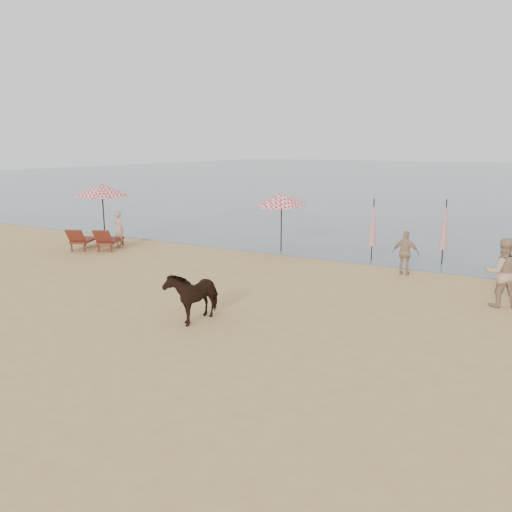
{
  "coord_description": "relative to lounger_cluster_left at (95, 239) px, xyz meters",
  "views": [
    {
      "loc": [
        6.99,
        -7.8,
        4.3
      ],
      "look_at": [
        0.0,
        5.0,
        1.1
      ],
      "focal_mm": 35.0,
      "sensor_mm": 36.0,
      "label": 1
    }
  ],
  "objects": [
    {
      "name": "umbrella_closed_right",
      "position": [
        13.37,
        4.2,
        1.04
      ],
      "size": [
        0.3,
        0.3,
        2.44
      ],
      "rotation": [
        0.0,
        0.0,
        0.04
      ],
      "color": "black",
      "rests_on": "ground"
    },
    {
      "name": "sea",
      "position": [
        8.97,
        72.83,
        -0.46
      ],
      "size": [
        160.0,
        140.0,
        0.06
      ],
      "primitive_type": "cube",
      "color": "#51606B",
      "rests_on": "ground"
    },
    {
      "name": "lounger_cluster_left",
      "position": [
        0.0,
        0.0,
        0.0
      ],
      "size": [
        2.39,
        2.35,
        0.66
      ],
      "rotation": [
        0.0,
        0.0,
        0.4
      ],
      "color": "maroon",
      "rests_on": "ground"
    },
    {
      "name": "cow",
      "position": [
        8.78,
        -5.14,
        0.2
      ],
      "size": [
        0.8,
        1.6,
        1.31
      ],
      "primitive_type": "imported",
      "rotation": [
        0.0,
        0.0,
        -0.06
      ],
      "color": "black",
      "rests_on": "ground"
    },
    {
      "name": "umbrella_open_left_a",
      "position": [
        -0.47,
        1.03,
        1.98
      ],
      "size": [
        2.38,
        2.38,
        2.71
      ],
      "rotation": [
        0.0,
        0.0,
        0.41
      ],
      "color": "black",
      "rests_on": "ground"
    },
    {
      "name": "umbrella_closed_left",
      "position": [
        10.87,
        3.64,
        1.01
      ],
      "size": [
        0.29,
        0.29,
        2.4
      ],
      "rotation": [
        0.0,
        0.0,
        0.27
      ],
      "color": "black",
      "rests_on": "ground"
    },
    {
      "name": "beachgoer_left",
      "position": [
        0.42,
        1.02,
        0.33
      ],
      "size": [
        0.64,
        0.5,
        1.58
      ],
      "primitive_type": "imported",
      "rotation": [
        0.0,
        0.0,
        2.92
      ],
      "color": "tan",
      "rests_on": "ground"
    },
    {
      "name": "umbrella_open_left_b",
      "position": [
        7.1,
        3.44,
        1.75
      ],
      "size": [
        2.01,
        2.04,
        2.56
      ],
      "rotation": [
        0.0,
        0.0,
        0.39
      ],
      "color": "black",
      "rests_on": "ground"
    },
    {
      "name": "ground",
      "position": [
        8.97,
        -7.17,
        -0.46
      ],
      "size": [
        120.0,
        120.0,
        0.0
      ],
      "primitive_type": "plane",
      "color": "tan",
      "rests_on": "ground"
    },
    {
      "name": "beachgoer_right_a",
      "position": [
        15.54,
        -0.22,
        0.49
      ],
      "size": [
        1.13,
        1.02,
        1.91
      ],
      "primitive_type": "imported",
      "rotation": [
        0.0,
        0.0,
        3.53
      ],
      "color": "tan",
      "rests_on": "ground"
    },
    {
      "name": "beachgoer_right_b",
      "position": [
        12.47,
        2.04,
        0.3
      ],
      "size": [
        0.9,
        0.38,
        1.53
      ],
      "primitive_type": "imported",
      "rotation": [
        0.0,
        0.0,
        3.15
      ],
      "color": "tan",
      "rests_on": "ground"
    }
  ]
}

